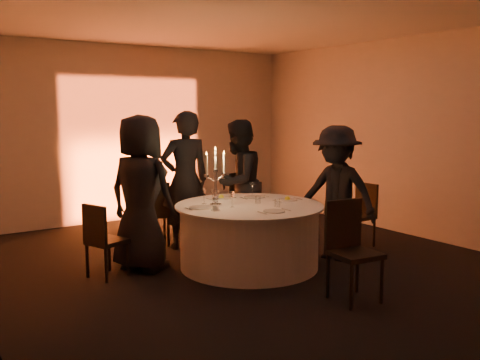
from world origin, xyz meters
TOP-DOWN VIEW (x-y plane):
  - floor at (0.00, 0.00)m, footprint 7.00×7.00m
  - ceiling at (0.00, 0.00)m, footprint 7.00×7.00m
  - wall_back at (0.00, 3.50)m, footprint 7.00×0.00m
  - wall_right at (3.00, 0.00)m, footprint 0.00×7.00m
  - uplighter_fixture at (0.00, 3.20)m, footprint 0.25×0.12m
  - banquet_table at (0.00, 0.00)m, footprint 1.80×1.80m
  - chair_left at (-1.65, 0.56)m, footprint 0.49×0.49m
  - chair_back_left at (-0.53, 1.55)m, footprint 0.50×0.50m
  - chair_back_right at (0.65, 1.37)m, footprint 0.57×0.57m
  - chair_right at (1.89, -0.05)m, footprint 0.40×0.40m
  - chair_front at (0.21, -1.48)m, footprint 0.49×0.49m
  - guest_left at (-1.13, 0.62)m, footprint 0.96×1.08m
  - guest_back_left at (-0.21, 1.25)m, footprint 0.76×0.56m
  - guest_back_right at (0.50, 0.99)m, footprint 1.07×0.99m
  - guest_right at (1.11, -0.34)m, footprint 0.94×1.25m
  - plate_left at (-0.59, 0.13)m, footprint 0.36×0.29m
  - plate_back_left at (-0.05, 0.56)m, footprint 0.36×0.25m
  - plate_back_right at (0.36, 0.39)m, footprint 0.35×0.27m
  - plate_right at (0.58, -0.02)m, footprint 0.36×0.24m
  - plate_front at (-0.02, -0.52)m, footprint 0.36×0.25m
  - coffee_cup at (-0.54, -0.09)m, footprint 0.11×0.11m
  - candelabra at (-0.37, 0.17)m, footprint 0.30×0.14m
  - wine_glass_a at (-0.27, -0.03)m, footprint 0.07×0.07m
  - wine_glass_b at (-0.37, 0.14)m, footprint 0.07×0.07m
  - wine_glass_c at (-0.43, 0.36)m, footprint 0.07×0.07m
  - wine_glass_d at (0.35, 0.43)m, footprint 0.07×0.07m
  - wine_glass_e at (-0.38, 0.24)m, footprint 0.07×0.07m
  - tumbler_a at (0.13, 0.01)m, footprint 0.07×0.07m
  - tumbler_b at (0.20, -0.30)m, footprint 0.07×0.07m

SIDE VIEW (x-z plane):
  - floor at x=0.00m, z-range 0.00..0.00m
  - uplighter_fixture at x=0.00m, z-range 0.00..0.10m
  - banquet_table at x=0.00m, z-range 0.00..0.77m
  - chair_left at x=-1.65m, z-range 0.05..0.91m
  - chair_right at x=1.89m, z-range 0.05..0.93m
  - chair_back_left at x=-0.53m, z-range 0.06..0.97m
  - chair_back_right at x=0.65m, z-range 0.06..1.06m
  - chair_front at x=0.21m, z-range 0.07..1.07m
  - plate_front at x=-0.02m, z-range 0.77..0.78m
  - plate_back_right at x=0.36m, z-range 0.77..0.78m
  - plate_left at x=-0.59m, z-range 0.77..0.78m
  - plate_back_left at x=-0.05m, z-range 0.75..0.83m
  - plate_right at x=0.58m, z-range 0.75..0.83m
  - coffee_cup at x=-0.54m, z-range 0.77..0.83m
  - tumbler_a at x=0.13m, z-range 0.77..0.86m
  - tumbler_b at x=0.20m, z-range 0.77..0.86m
  - guest_right at x=1.11m, z-range 0.00..1.72m
  - guest_back_right at x=0.50m, z-range 0.00..1.77m
  - wine_glass_a at x=-0.27m, z-range 0.81..1.00m
  - wine_glass_b at x=-0.37m, z-range 0.81..1.00m
  - wine_glass_c at x=-0.43m, z-range 0.81..1.00m
  - wine_glass_d at x=0.35m, z-range 0.81..1.00m
  - wine_glass_e at x=-0.38m, z-range 0.81..1.00m
  - guest_left at x=-1.13m, z-range 0.00..1.86m
  - guest_back_left at x=-0.21m, z-range 0.00..1.90m
  - candelabra at x=-0.37m, z-range 0.66..1.38m
  - wall_back at x=0.00m, z-range -2.00..5.00m
  - wall_right at x=3.00m, z-range -2.00..5.00m
  - ceiling at x=0.00m, z-range 3.00..3.00m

